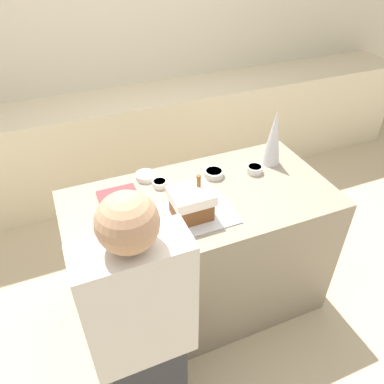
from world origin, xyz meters
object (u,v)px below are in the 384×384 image
baking_tray (191,216)px  decorative_tree (274,137)px  person (144,340)px  candy_bowl_far_left (255,169)px  cookbook (118,196)px  candy_bowl_front_corner (145,176)px  candy_bowl_behind_tray (214,173)px  gingerbread_house (191,203)px  candy_bowl_far_right (160,183)px

baking_tray → decorative_tree: size_ratio=1.24×
person → candy_bowl_far_left: bearing=38.5°
candy_bowl_far_left → cookbook: bearing=174.6°
decorative_tree → cookbook: bearing=178.9°
candy_bowl_far_left → candy_bowl_front_corner: bearing=163.1°
candy_bowl_front_corner → person: 1.04m
cookbook → person: bearing=-97.3°
cookbook → candy_bowl_behind_tray: bearing=-1.9°
person → candy_bowl_front_corner: bearing=72.2°
candy_bowl_far_left → candy_bowl_behind_tray: bearing=166.5°
gingerbread_house → decorative_tree: 0.76m
candy_bowl_far_right → person: 0.95m
baking_tray → candy_bowl_far_right: candy_bowl_far_right is taller
gingerbread_house → candy_bowl_behind_tray: size_ratio=1.88×
candy_bowl_far_left → cookbook: size_ratio=0.45×
decorative_tree → baking_tray: bearing=-156.2°
person → gingerbread_house: bearing=50.4°
gingerbread_house → person: bearing=-129.6°
baking_tray → person: person is taller
candy_bowl_far_right → candy_bowl_behind_tray: candy_bowl_behind_tray is taller
candy_bowl_front_corner → candy_bowl_far_left: bearing=-16.9°
gingerbread_house → person: (-0.44, -0.53, -0.22)m
decorative_tree → person: size_ratio=0.24×
candy_bowl_front_corner → candy_bowl_behind_tray: size_ratio=1.00×
baking_tray → decorative_tree: decorative_tree is taller
cookbook → baking_tray: bearing=-44.4°
decorative_tree → person: bearing=-143.5°
candy_bowl_front_corner → candy_bowl_far_right: bearing=-63.1°
candy_bowl_far_left → person: (-0.98, -0.78, -0.15)m
candy_bowl_far_right → person: size_ratio=0.06×
cookbook → person: person is taller
candy_bowl_far_right → cookbook: candy_bowl_far_right is taller
candy_bowl_front_corner → baking_tray: bearing=-74.0°
candy_bowl_far_right → person: (-0.37, -0.87, -0.14)m
baking_tray → cookbook: bearing=135.6°
candy_bowl_far_right → candy_bowl_behind_tray: 0.35m
gingerbread_house → candy_bowl_front_corner: size_ratio=1.89×
decorative_tree → candy_bowl_far_left: size_ratio=3.76×
candy_bowl_far_right → candy_bowl_behind_tray: bearing=-4.6°
baking_tray → candy_bowl_far_left: (0.54, 0.24, 0.02)m
candy_bowl_front_corner → candy_bowl_far_left: size_ratio=1.20×
gingerbread_house → candy_bowl_front_corner: bearing=106.0°
gingerbread_house → person: size_ratio=0.14×
baking_tray → decorative_tree: bearing=23.8°
candy_bowl_front_corner → candy_bowl_far_left: candy_bowl_far_left is taller
candy_bowl_far_right → person: person is taller
decorative_tree → candy_bowl_behind_tray: bearing=180.0°
gingerbread_house → candy_bowl_far_right: (-0.07, 0.33, -0.07)m
gingerbread_house → decorative_tree: decorative_tree is taller
baking_tray → candy_bowl_far_right: 0.34m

